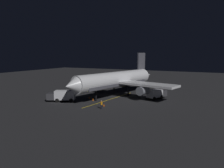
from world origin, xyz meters
TOP-DOWN VIEW (x-y plane):
  - ground_plane at (0.00, 0.00)m, footprint 180.00×180.00m
  - apron_guide_stripe at (-0.58, 4.00)m, footprint 2.53×21.09m
  - airliner at (-0.13, -0.55)m, footprint 32.38×33.71m
  - baggage_truck at (8.30, 11.23)m, footprint 6.64×4.70m
  - catering_truck at (-10.39, -1.83)m, footprint 4.23×5.96m
  - ground_crew_worker at (-3.28, 13.12)m, footprint 0.40×0.40m
  - traffic_cone_near_left at (8.73, 10.81)m, footprint 0.50×0.50m
  - traffic_cone_near_right at (-2.67, 11.03)m, footprint 0.50×0.50m
  - traffic_cone_under_wing at (4.52, 5.70)m, footprint 0.50×0.50m
  - traffic_cone_far at (2.34, 7.37)m, footprint 0.50×0.50m

SIDE VIEW (x-z plane):
  - ground_plane at x=0.00m, z-range -0.20..0.00m
  - apron_guide_stripe at x=-0.58m, z-range 0.00..0.01m
  - traffic_cone_near_left at x=8.73m, z-range -0.03..0.52m
  - traffic_cone_near_right at x=-2.67m, z-range -0.03..0.52m
  - traffic_cone_under_wing at x=4.52m, z-range -0.03..0.52m
  - traffic_cone_far at x=2.34m, z-range -0.03..0.52m
  - ground_crew_worker at x=-3.28m, z-range 0.02..1.76m
  - catering_truck at x=-10.39m, z-range 0.04..2.32m
  - baggage_truck at x=8.30m, z-range 0.03..2.61m
  - airliner at x=-0.13m, z-range -1.45..9.91m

